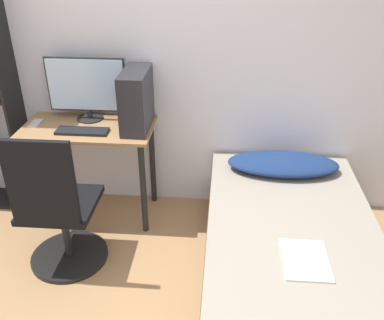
# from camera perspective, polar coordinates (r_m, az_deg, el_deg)

# --- Properties ---
(wall_back) EXTENTS (8.00, 0.05, 2.50)m
(wall_back) POSITION_cam_1_polar(r_m,az_deg,el_deg) (3.17, -8.28, 14.73)
(wall_back) COLOR silver
(wall_back) RESTS_ON ground_plane
(desk) EXTENTS (0.94, 0.50, 0.74)m
(desk) POSITION_cam_1_polar(r_m,az_deg,el_deg) (3.21, -13.47, 2.06)
(desk) COLOR #997047
(desk) RESTS_ON ground_plane
(office_chair) EXTENTS (0.51, 0.51, 1.00)m
(office_chair) POSITION_cam_1_polar(r_m,az_deg,el_deg) (2.85, -17.34, -7.37)
(office_chair) COLOR black
(office_chair) RESTS_ON ground_plane
(bed) EXTENTS (1.04, 2.02, 0.45)m
(bed) POSITION_cam_1_polar(r_m,az_deg,el_deg) (2.68, 13.10, -13.67)
(bed) COLOR #4C3D2D
(bed) RESTS_ON ground_plane
(pillow) EXTENTS (0.79, 0.36, 0.11)m
(pillow) POSITION_cam_1_polar(r_m,az_deg,el_deg) (3.13, 12.04, -0.48)
(pillow) COLOR navy
(pillow) RESTS_ON bed
(magazine) EXTENTS (0.24, 0.32, 0.01)m
(magazine) POSITION_cam_1_polar(r_m,az_deg,el_deg) (2.39, 14.89, -12.75)
(magazine) COLOR silver
(magazine) RESTS_ON bed
(monitor) EXTENTS (0.58, 0.19, 0.46)m
(monitor) POSITION_cam_1_polar(r_m,az_deg,el_deg) (3.20, -13.88, 9.39)
(monitor) COLOR black
(monitor) RESTS_ON desk
(keyboard) EXTENTS (0.36, 0.12, 0.02)m
(keyboard) POSITION_cam_1_polar(r_m,az_deg,el_deg) (3.07, -14.43, 3.74)
(keyboard) COLOR black
(keyboard) RESTS_ON desk
(pc_tower) EXTENTS (0.17, 0.41, 0.41)m
(pc_tower) POSITION_cam_1_polar(r_m,az_deg,el_deg) (3.01, -7.42, 7.97)
(pc_tower) COLOR #232328
(pc_tower) RESTS_ON desk
(phone) EXTENTS (0.07, 0.14, 0.01)m
(phone) POSITION_cam_1_polar(r_m,az_deg,el_deg) (3.31, -20.12, 4.65)
(phone) COLOR #B7B7BC
(phone) RESTS_ON desk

